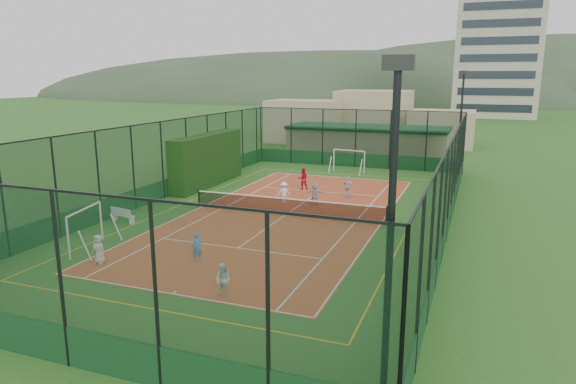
% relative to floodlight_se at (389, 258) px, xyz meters
% --- Properties ---
extents(ground, '(300.00, 300.00, 0.00)m').
position_rel_floodlight_se_xyz_m(ground, '(-8.60, 16.60, -4.12)').
color(ground, '#2F6221').
rests_on(ground, ground).
extents(court_slab, '(11.17, 23.97, 0.01)m').
position_rel_floodlight_se_xyz_m(court_slab, '(-8.60, 16.60, -4.12)').
color(court_slab, '#A84225').
rests_on(court_slab, ground).
extents(tennis_net, '(11.67, 0.12, 1.06)m').
position_rel_floodlight_se_xyz_m(tennis_net, '(-8.60, 16.60, -3.59)').
color(tennis_net, black).
rests_on(tennis_net, ground).
extents(perimeter_fence, '(18.12, 34.12, 5.00)m').
position_rel_floodlight_se_xyz_m(perimeter_fence, '(-8.60, 16.60, -1.62)').
color(perimeter_fence, black).
rests_on(perimeter_fence, ground).
extents(floodlight_se, '(0.60, 0.26, 8.25)m').
position_rel_floodlight_se_xyz_m(floodlight_se, '(0.00, 0.00, 0.00)').
color(floodlight_se, black).
rests_on(floodlight_se, ground).
extents(floodlight_ne, '(0.60, 0.26, 8.25)m').
position_rel_floodlight_se_xyz_m(floodlight_ne, '(0.00, 33.20, 0.00)').
color(floodlight_ne, black).
rests_on(floodlight_ne, ground).
extents(clubhouse, '(15.20, 7.20, 3.15)m').
position_rel_floodlight_se_xyz_m(clubhouse, '(-8.60, 38.60, -2.55)').
color(clubhouse, tan).
rests_on(clubhouse, ground).
extents(apartment_tower, '(15.00, 12.00, 30.00)m').
position_rel_floodlight_se_xyz_m(apartment_tower, '(3.40, 98.60, 10.88)').
color(apartment_tower, beige).
rests_on(apartment_tower, ground).
extents(distant_hills, '(200.00, 60.00, 24.00)m').
position_rel_floodlight_se_xyz_m(distant_hills, '(-8.60, 166.60, -4.12)').
color(distant_hills, '#384C33').
rests_on(distant_hills, ground).
extents(hedge_left, '(1.28, 8.50, 3.72)m').
position_rel_floodlight_se_xyz_m(hedge_left, '(-16.90, 22.22, -2.26)').
color(hedge_left, black).
rests_on(hedge_left, ground).
extents(white_bench, '(1.61, 0.72, 0.87)m').
position_rel_floodlight_se_xyz_m(white_bench, '(-16.40, 11.90, -3.69)').
color(white_bench, white).
rests_on(white_bench, ground).
extents(futsal_goal_near, '(3.07, 1.46, 1.91)m').
position_rel_floodlight_se_xyz_m(futsal_goal_near, '(-15.10, 7.64, -3.17)').
color(futsal_goal_near, white).
rests_on(futsal_goal_near, ground).
extents(futsal_goal_far, '(2.94, 1.30, 1.83)m').
position_rel_floodlight_se_xyz_m(futsal_goal_far, '(-8.49, 30.88, -3.21)').
color(futsal_goal_far, white).
rests_on(futsal_goal_far, ground).
extents(child_near_left, '(0.64, 0.44, 1.27)m').
position_rel_floodlight_se_xyz_m(child_near_left, '(-13.27, 6.32, -3.48)').
color(child_near_left, silver).
rests_on(child_near_left, court_slab).
extents(child_near_mid, '(0.54, 0.47, 1.25)m').
position_rel_floodlight_se_xyz_m(child_near_mid, '(-9.49, 8.07, -3.49)').
color(child_near_mid, '#4B87D7').
rests_on(child_near_mid, court_slab).
extents(child_near_right, '(0.66, 0.54, 1.25)m').
position_rel_floodlight_se_xyz_m(child_near_right, '(-6.73, 5.19, -3.49)').
color(child_near_right, white).
rests_on(child_near_right, court_slab).
extents(child_far_left, '(1.00, 0.82, 1.35)m').
position_rel_floodlight_se_xyz_m(child_far_left, '(-9.71, 19.06, -3.44)').
color(child_far_left, white).
rests_on(child_far_left, court_slab).
extents(child_far_right, '(0.89, 0.61, 1.41)m').
position_rel_floodlight_se_xyz_m(child_far_right, '(-6.31, 21.99, -3.41)').
color(child_far_right, silver).
rests_on(child_far_right, court_slab).
extents(child_far_back, '(1.34, 0.64, 1.38)m').
position_rel_floodlight_se_xyz_m(child_far_back, '(-7.78, 19.39, -3.42)').
color(child_far_back, silver).
rests_on(child_far_back, court_slab).
extents(coach, '(0.94, 0.87, 1.54)m').
position_rel_floodlight_se_xyz_m(coach, '(-9.89, 23.24, -3.35)').
color(coach, red).
rests_on(coach, court_slab).
extents(tennis_balls, '(2.86, 0.96, 0.07)m').
position_rel_floodlight_se_xyz_m(tennis_balls, '(-8.52, 18.20, -4.08)').
color(tennis_balls, '#CCE033').
rests_on(tennis_balls, court_slab).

